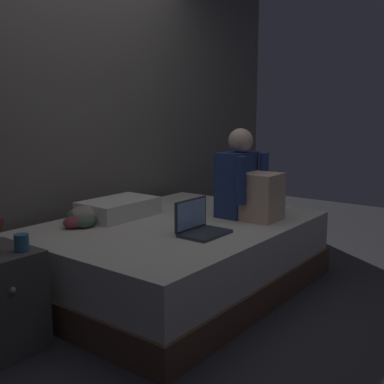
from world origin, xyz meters
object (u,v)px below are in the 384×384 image
person_sitting (247,184)px  mug (22,243)px  laptop (199,226)px  bed (176,255)px  clothes_pile (83,217)px  pillow (119,208)px

person_sitting → mug: person_sitting is taller
laptop → bed: bearing=64.0°
bed → mug: (-1.17, 0.08, 0.35)m
clothes_pile → laptop: bearing=-68.8°
person_sitting → laptop: person_sitting is taller
laptop → pillow: 0.77m
person_sitting → pillow: person_sitting is taller
person_sitting → pillow: size_ratio=1.17×
bed → pillow: size_ratio=3.57×
person_sitting → clothes_pile: size_ratio=2.16×
bed → mug: mug is taller
laptop → mug: (-1.02, 0.40, 0.05)m
person_sitting → clothes_pile: (-0.89, 0.78, -0.19)m
pillow → mug: mug is taller
pillow → mug: size_ratio=6.22×
bed → laptop: bearing=-116.0°
pillow → clothes_pile: clothes_pile is taller
bed → laptop: laptop is taller
laptop → mug: bearing=158.4°
bed → clothes_pile: 0.72m
person_sitting → bed: bearing=143.6°
mug → clothes_pile: 0.81m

